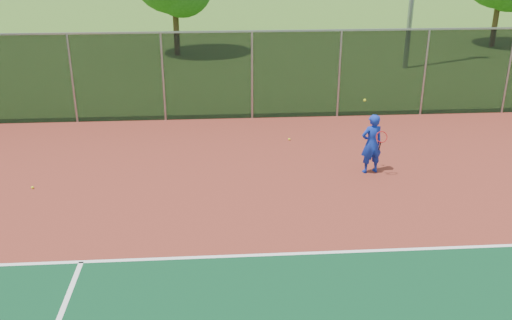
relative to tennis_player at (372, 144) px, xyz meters
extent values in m
cube|color=maroon|center=(0.12, -5.04, -0.83)|extent=(30.00, 20.00, 0.02)
cube|color=black|center=(0.12, 4.96, 0.68)|extent=(30.00, 0.04, 3.00)
cube|color=gray|center=(0.12, 4.96, 2.18)|extent=(30.00, 0.06, 0.06)
imported|color=#112BA4|center=(0.00, 0.00, 0.00)|extent=(0.67, 0.51, 1.64)
cylinder|color=black|center=(0.15, -0.25, 0.01)|extent=(0.03, 0.15, 0.27)
torus|color=#A51414|center=(0.15, -0.35, 0.31)|extent=(0.30, 0.13, 0.29)
sphere|color=yellow|center=(-0.25, 0.10, 1.18)|extent=(0.07, 0.07, 0.07)
sphere|color=yellow|center=(-1.87, 2.63, -0.79)|extent=(0.07, 0.07, 0.07)
sphere|color=yellow|center=(-8.85, -0.44, -0.79)|extent=(0.07, 0.07, 0.07)
sphere|color=yellow|center=(0.41, 1.14, -0.79)|extent=(0.07, 0.07, 0.07)
cylinder|color=#3A2615|center=(-6.08, 15.92, 0.41)|extent=(0.30, 0.30, 2.51)
cylinder|color=#3A2615|center=(11.37, 16.97, 0.39)|extent=(0.30, 0.30, 2.47)
camera|label=1|loc=(-4.10, -13.98, 5.36)|focal=40.00mm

